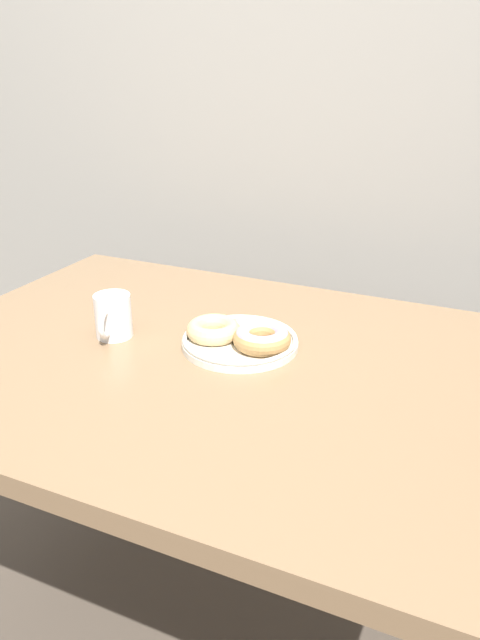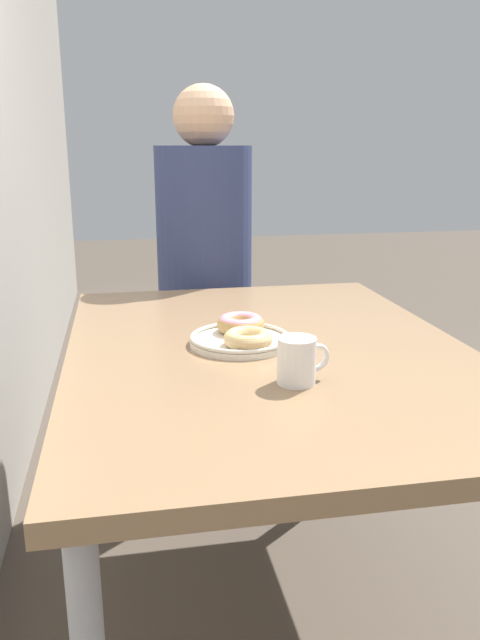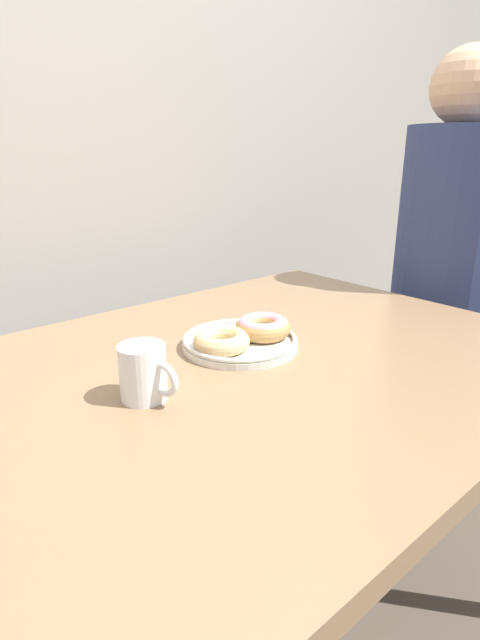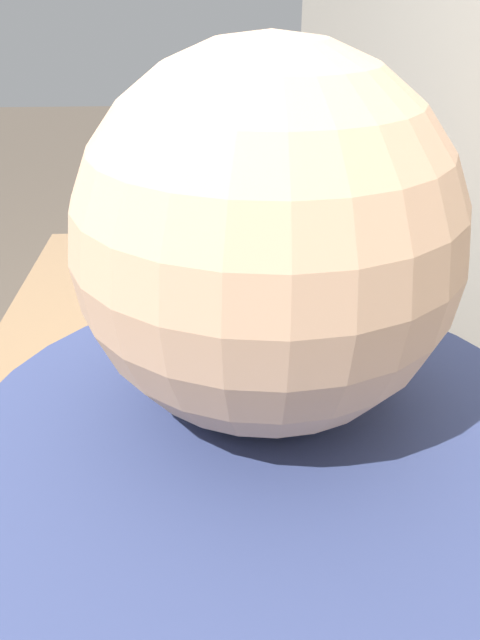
{
  "view_description": "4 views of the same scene",
  "coord_description": "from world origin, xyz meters",
  "px_view_note": "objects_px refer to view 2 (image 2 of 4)",
  "views": [
    {
      "loc": [
        0.51,
        -0.61,
        1.31
      ],
      "look_at": [
        0.03,
        0.44,
        0.81
      ],
      "focal_mm": 35.0,
      "sensor_mm": 36.0,
      "label": 1
    },
    {
      "loc": [
        -1.35,
        0.7,
        1.2
      ],
      "look_at": [
        0.03,
        0.44,
        0.81
      ],
      "focal_mm": 35.0,
      "sensor_mm": 36.0,
      "label": 2
    },
    {
      "loc": [
        -0.6,
        -0.28,
        1.14
      ],
      "look_at": [
        0.03,
        0.44,
        0.81
      ],
      "focal_mm": 28.0,
      "sensor_mm": 36.0,
      "label": 3
    },
    {
      "loc": [
        1.14,
        0.38,
        1.42
      ],
      "look_at": [
        0.03,
        0.44,
        0.81
      ],
      "focal_mm": 35.0,
      "sensor_mm": 36.0,
      "label": 4
    }
  ],
  "objects_px": {
    "coffee_mug": "(298,360)",
    "donut_plate": "(242,334)",
    "dining_table": "(269,375)",
    "person_figure": "(205,272)"
  },
  "relations": [
    {
      "from": "donut_plate",
      "to": "person_figure",
      "type": "relative_size",
      "value": 0.18
    },
    {
      "from": "coffee_mug",
      "to": "donut_plate",
      "type": "bearing_deg",
      "value": 12.79
    },
    {
      "from": "coffee_mug",
      "to": "dining_table",
      "type": "bearing_deg",
      "value": 0.73
    },
    {
      "from": "person_figure",
      "to": "dining_table",
      "type": "bearing_deg",
      "value": -177.64
    },
    {
      "from": "coffee_mug",
      "to": "person_figure",
      "type": "bearing_deg",
      "value": 2.02
    },
    {
      "from": "dining_table",
      "to": "donut_plate",
      "type": "height_order",
      "value": "donut_plate"
    },
    {
      "from": "dining_table",
      "to": "donut_plate",
      "type": "xyz_separation_m",
      "value": [
        0.03,
        0.06,
        0.09
      ]
    },
    {
      "from": "donut_plate",
      "to": "coffee_mug",
      "type": "xyz_separation_m",
      "value": [
        -0.27,
        -0.06,
        0.02
      ]
    },
    {
      "from": "dining_table",
      "to": "coffee_mug",
      "type": "distance_m",
      "value": 0.26
    },
    {
      "from": "dining_table",
      "to": "person_figure",
      "type": "xyz_separation_m",
      "value": [
        0.87,
        0.04,
        0.08
      ]
    }
  ]
}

